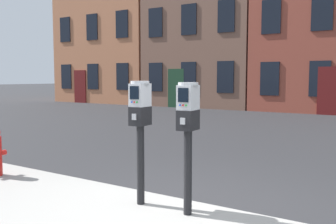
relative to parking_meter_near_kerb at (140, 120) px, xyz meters
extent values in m
plane|color=#28282B|center=(0.55, 0.23, -1.14)|extent=(160.00, 160.00, 0.00)
cylinder|color=black|center=(0.00, 0.00, -0.53)|extent=(0.10, 0.10, 0.94)
cube|color=black|center=(0.00, 0.00, 0.05)|extent=(0.18, 0.25, 0.22)
cube|color=#A5A8AD|center=(0.01, -0.12, 0.05)|extent=(0.06, 0.02, 0.07)
cube|color=#B7BABF|center=(0.00, 0.00, 0.29)|extent=(0.18, 0.24, 0.27)
cube|color=black|center=(0.01, -0.12, 0.32)|extent=(0.12, 0.01, 0.15)
cylinder|color=blue|center=(-0.03, -0.12, 0.21)|extent=(0.02, 0.01, 0.02)
cylinder|color=red|center=(0.01, -0.12, 0.21)|extent=(0.02, 0.01, 0.02)
cylinder|color=green|center=(0.04, -0.12, 0.21)|extent=(0.02, 0.01, 0.02)
cylinder|color=#B7BABF|center=(0.00, 0.00, 0.44)|extent=(0.23, 0.23, 0.03)
cylinder|color=black|center=(0.64, 0.00, -0.53)|extent=(0.10, 0.10, 0.93)
cube|color=black|center=(0.64, 0.00, 0.04)|extent=(0.18, 0.25, 0.22)
cube|color=#A5A8AD|center=(0.64, -0.12, 0.04)|extent=(0.06, 0.02, 0.07)
cube|color=#B7BABF|center=(0.64, 0.00, 0.28)|extent=(0.18, 0.24, 0.26)
cube|color=black|center=(0.64, -0.12, 0.31)|extent=(0.12, 0.01, 0.15)
cylinder|color=blue|center=(0.61, -0.12, 0.20)|extent=(0.02, 0.01, 0.02)
cylinder|color=red|center=(0.64, -0.12, 0.20)|extent=(0.02, 0.01, 0.02)
cylinder|color=green|center=(0.68, -0.12, 0.20)|extent=(0.02, 0.01, 0.02)
cylinder|color=#B7BABF|center=(0.64, 0.00, 0.42)|extent=(0.23, 0.23, 0.03)
cylinder|color=red|center=(-2.64, -0.01, -0.67)|extent=(0.08, 0.08, 0.08)
cube|color=#B7704C|center=(-14.25, 17.33, 5.01)|extent=(7.20, 6.44, 12.30)
cube|color=black|center=(-16.65, 14.08, 0.55)|extent=(0.90, 0.06, 1.60)
cube|color=black|center=(-14.25, 14.08, 0.55)|extent=(0.90, 0.06, 1.60)
cube|color=black|center=(-11.85, 14.08, 0.55)|extent=(0.90, 0.06, 1.60)
cube|color=black|center=(-16.65, 14.08, 3.63)|extent=(0.90, 0.06, 1.60)
cube|color=black|center=(-14.25, 14.08, 3.63)|extent=(0.90, 0.06, 1.60)
cube|color=black|center=(-11.85, 14.08, 3.63)|extent=(0.90, 0.06, 1.60)
cube|color=#591414|center=(-15.39, 14.08, -0.09)|extent=(1.00, 0.07, 2.10)
cube|color=brown|center=(-7.33, 17.51, 4.88)|extent=(6.36, 6.80, 12.04)
cube|color=black|center=(-9.45, 14.08, 0.52)|extent=(0.90, 0.06, 1.60)
cube|color=black|center=(-7.33, 14.08, 0.52)|extent=(0.90, 0.06, 1.60)
cube|color=black|center=(-5.21, 14.08, 0.52)|extent=(0.90, 0.06, 1.60)
cube|color=black|center=(-9.45, 14.08, 3.53)|extent=(0.90, 0.06, 1.60)
cube|color=black|center=(-7.33, 14.08, 3.53)|extent=(0.90, 0.06, 1.60)
cube|color=black|center=(-5.21, 14.08, 3.53)|extent=(0.90, 0.06, 1.60)
cube|color=#193823|center=(-8.11, 14.08, -0.09)|extent=(1.00, 0.07, 2.10)
cube|color=black|center=(-2.95, 14.08, 0.44)|extent=(0.90, 0.06, 1.58)
cube|color=black|center=(-0.72, 14.08, 0.44)|extent=(0.90, 0.06, 1.58)
cube|color=black|center=(-2.95, 14.08, 3.30)|extent=(0.90, 0.06, 1.58)
cube|color=black|center=(-0.72, 14.08, 3.30)|extent=(0.90, 0.06, 1.58)
cube|color=#591414|center=(-0.30, 14.08, -0.09)|extent=(1.00, 0.07, 2.10)
camera|label=1|loc=(2.62, -3.49, 0.49)|focal=40.41mm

